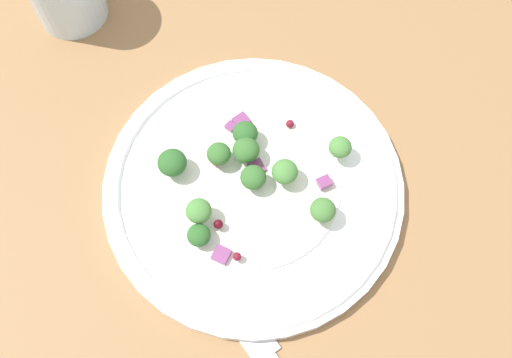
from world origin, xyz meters
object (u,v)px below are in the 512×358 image
broccoli_floret_0 (340,147)px  broccoli_floret_2 (199,235)px  plate (256,187)px  broccoli_floret_1 (252,177)px

broccoli_floret_0 → broccoli_floret_2: broccoli_floret_0 is taller
broccoli_floret_0 → broccoli_floret_2: size_ratio=1.02×
plate → broccoli_floret_0: bearing=-57.2°
broccoli_floret_1 → broccoli_floret_0: bearing=-58.8°
plate → broccoli_floret_1: (0.05, 0.34, 1.89)cm
broccoli_floret_0 → broccoli_floret_1: same height
broccoli_floret_2 → broccoli_floret_1: bearing=-30.0°
broccoli_floret_0 → broccoli_floret_2: (-9.86, 10.16, -0.41)cm
broccoli_floret_0 → broccoli_floret_2: bearing=134.1°
plate → broccoli_floret_0: (4.21, -6.53, 1.97)cm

